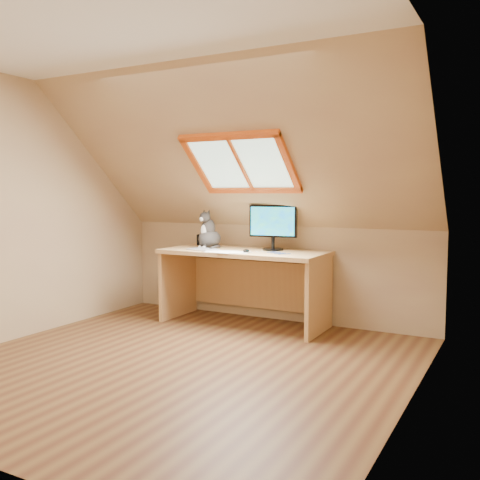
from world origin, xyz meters
The scene contains 10 objects.
ground centered at (0.00, 0.00, 0.00)m, with size 3.50×3.50×0.00m, color brown.
room_shell centered at (0.00, -0.09, 1.43)m, with size 3.52×3.52×2.41m.
desk centered at (-0.15, 1.45, 0.54)m, with size 1.68×0.74×0.77m.
monitor centered at (0.12, 1.50, 1.03)m, with size 0.50×0.21×0.46m.
cat centered at (-0.58, 1.40, 0.92)m, with size 0.29×0.32×0.42m.
desk_speaker centered at (-0.82, 1.63, 0.83)m, with size 0.08×0.08×0.12m, color black.
graphics_tablet centered at (-0.52, 1.20, 0.77)m, with size 0.29×0.21×0.01m, color #B2B2B7.
mouse centered at (-0.02, 1.18, 0.78)m, with size 0.06×0.11×0.03m, color black.
papers centered at (-0.21, 1.12, 0.77)m, with size 0.35×0.30×0.01m.
cables centered at (0.18, 1.26, 0.77)m, with size 0.51×0.26×0.01m.
Camera 1 is at (2.37, -3.39, 1.34)m, focal length 40.00 mm.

